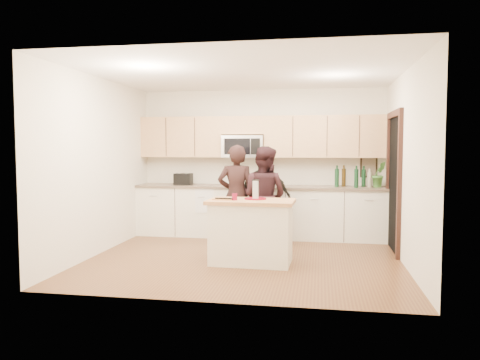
% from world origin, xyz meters
% --- Properties ---
extents(floor, '(4.50, 4.50, 0.00)m').
position_xyz_m(floor, '(0.00, 0.00, 0.00)').
color(floor, brown).
rests_on(floor, ground).
extents(room_shell, '(4.52, 4.02, 2.71)m').
position_xyz_m(room_shell, '(0.00, 0.00, 1.73)').
color(room_shell, beige).
rests_on(room_shell, ground).
extents(back_cabinetry, '(4.50, 0.66, 0.94)m').
position_xyz_m(back_cabinetry, '(0.00, 1.69, 0.47)').
color(back_cabinetry, white).
rests_on(back_cabinetry, ground).
extents(upper_cabinetry, '(4.50, 0.33, 0.75)m').
position_xyz_m(upper_cabinetry, '(0.03, 1.83, 1.84)').
color(upper_cabinetry, tan).
rests_on(upper_cabinetry, ground).
extents(microwave, '(0.76, 0.41, 0.40)m').
position_xyz_m(microwave, '(-0.31, 1.80, 1.65)').
color(microwave, silver).
rests_on(microwave, ground).
extents(doorway, '(0.06, 1.25, 2.20)m').
position_xyz_m(doorway, '(2.23, 0.90, 1.16)').
color(doorway, black).
rests_on(doorway, ground).
extents(framed_picture, '(0.30, 0.03, 0.38)m').
position_xyz_m(framed_picture, '(1.95, 1.98, 1.28)').
color(framed_picture, black).
rests_on(framed_picture, ground).
extents(dish_towel, '(0.34, 0.60, 0.48)m').
position_xyz_m(dish_towel, '(-0.95, 1.50, 0.80)').
color(dish_towel, white).
rests_on(dish_towel, ground).
extents(island, '(1.22, 0.74, 0.90)m').
position_xyz_m(island, '(0.14, -0.26, 0.45)').
color(island, white).
rests_on(island, ground).
extents(red_plate, '(0.31, 0.31, 0.02)m').
position_xyz_m(red_plate, '(0.19, -0.18, 0.91)').
color(red_plate, maroon).
rests_on(red_plate, island).
extents(box_grater, '(0.09, 0.06, 0.27)m').
position_xyz_m(box_grater, '(0.19, -0.21, 1.05)').
color(box_grater, silver).
rests_on(box_grater, red_plate).
extents(drink_glass, '(0.07, 0.07, 0.10)m').
position_xyz_m(drink_glass, '(-0.08, -0.36, 0.95)').
color(drink_glass, maroon).
rests_on(drink_glass, island).
extents(cutting_board, '(0.29, 0.17, 0.02)m').
position_xyz_m(cutting_board, '(-0.25, -0.32, 0.91)').
color(cutting_board, '#C07E50').
rests_on(cutting_board, island).
extents(tongs, '(0.24, 0.04, 0.02)m').
position_xyz_m(tongs, '(-0.23, -0.39, 0.93)').
color(tongs, black).
rests_on(tongs, cutting_board).
extents(knife, '(0.18, 0.03, 0.01)m').
position_xyz_m(knife, '(-0.14, -0.36, 0.92)').
color(knife, silver).
rests_on(knife, cutting_board).
extents(toaster, '(0.32, 0.24, 0.21)m').
position_xyz_m(toaster, '(-1.42, 1.67, 1.05)').
color(toaster, black).
rests_on(toaster, back_cabinetry).
extents(bottle_cluster, '(0.65, 0.37, 0.38)m').
position_xyz_m(bottle_cluster, '(1.68, 1.72, 1.12)').
color(bottle_cluster, '#103119').
rests_on(bottle_cluster, back_cabinetry).
extents(orchid, '(0.31, 0.28, 0.45)m').
position_xyz_m(orchid, '(2.10, 1.72, 1.16)').
color(orchid, '#427C31').
rests_on(orchid, back_cabinetry).
extents(woman_left, '(0.67, 0.49, 1.67)m').
position_xyz_m(woman_left, '(-0.27, 0.82, 0.84)').
color(woman_left, black).
rests_on(woman_left, ground).
extents(woman_center, '(0.98, 0.88, 1.65)m').
position_xyz_m(woman_center, '(0.18, 0.88, 0.82)').
color(woman_center, black).
rests_on(woman_center, ground).
extents(woman_right, '(0.96, 0.53, 1.56)m').
position_xyz_m(woman_right, '(0.17, 1.13, 0.78)').
color(woman_right, black).
rests_on(woman_right, ground).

